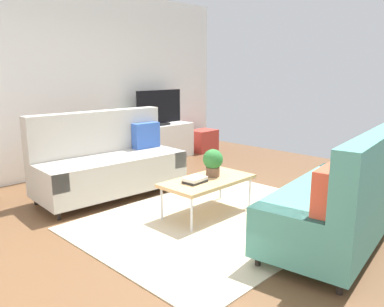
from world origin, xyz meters
The scene contains 15 objects.
ground_plane centered at (0.00, 0.00, 0.00)m, with size 7.68×7.68×0.00m, color brown.
wall_far centered at (0.00, 2.80, 1.45)m, with size 6.40×0.12×2.90m, color white.
area_rug centered at (0.09, -0.27, 0.01)m, with size 2.90×2.20×0.01m, color beige.
couch_beige centered at (-0.24, 1.35, 0.44)m, with size 1.95×0.96×1.10m.
couch_green centered at (0.43, -1.49, 0.44)m, with size 1.99×1.08×1.10m.
coffee_table centered at (0.14, -0.07, 0.39)m, with size 1.10×0.56×0.42m.
tv_console centered at (1.59, 2.46, 0.32)m, with size 1.40×0.44×0.64m, color silver.
tv centered at (1.59, 2.44, 0.95)m, with size 1.00×0.20×0.64m.
storage_trunk centered at (2.69, 2.36, 0.22)m, with size 0.52×0.40×0.44m, color #B2382D.
potted_plant centered at (0.27, -0.03, 0.60)m, with size 0.23×0.23×0.32m.
table_book_0 centered at (-0.06, -0.06, 0.43)m, with size 0.24×0.18×0.03m, color #262626.
table_book_1 centered at (-0.06, -0.06, 0.46)m, with size 0.24×0.18×0.04m, color silver.
vase_0 centered at (1.01, 2.51, 0.70)m, with size 0.11×0.11×0.12m, color #33B29E.
bottle_0 centered at (1.19, 2.42, 0.73)m, with size 0.06×0.06×0.18m, color orange.
bottle_1 centered at (1.30, 2.42, 0.72)m, with size 0.06×0.06×0.16m, color #3359B2.
Camera 1 is at (-3.00, -2.89, 1.64)m, focal length 36.03 mm.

